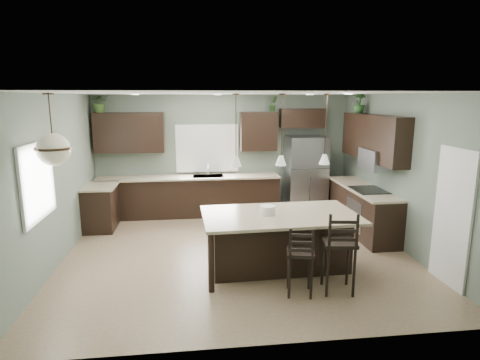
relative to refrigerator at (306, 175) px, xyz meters
name	(u,v)px	position (x,y,z in m)	size (l,w,h in m)	color
ground	(237,253)	(-1.89, -2.30, -0.93)	(6.00, 6.00, 0.00)	#9E8466
pantry_door	(452,218)	(1.09, -3.85, 0.09)	(0.04, 0.82, 2.04)	white
window_back	(207,148)	(-2.29, 0.44, 0.62)	(1.35, 0.02, 1.00)	white
window_left	(37,182)	(-4.87, -3.10, 0.62)	(0.02, 1.10, 1.00)	white
left_return_cabs	(101,208)	(-4.59, -0.60, -0.48)	(0.60, 0.90, 0.90)	black
left_return_countertop	(100,186)	(-4.57, -0.60, -0.01)	(0.66, 0.96, 0.04)	beige
back_lower_cabs	(189,197)	(-2.74, 0.15, -0.48)	(4.20, 0.60, 0.90)	black
back_countertop	(189,177)	(-2.74, 0.13, -0.01)	(4.20, 0.66, 0.04)	beige
sink_inset	(208,176)	(-2.29, 0.13, 0.01)	(0.70, 0.45, 0.01)	gray
faucet	(208,170)	(-2.29, 0.10, 0.16)	(0.02, 0.02, 0.28)	silver
back_upper_left	(130,133)	(-4.04, 0.28, 1.02)	(1.55, 0.34, 0.90)	black
back_upper_right	(258,131)	(-1.09, 0.28, 1.02)	(0.85, 0.34, 0.90)	black
fridge_header	(302,118)	(-0.04, 0.28, 1.32)	(1.05, 0.34, 0.45)	black
right_lower_cabs	(362,210)	(0.81, -1.42, -0.48)	(0.60, 2.35, 0.90)	black
right_countertop	(363,188)	(0.79, -1.42, -0.01)	(0.66, 2.35, 0.04)	beige
cooktop	(369,190)	(0.79, -1.70, 0.02)	(0.58, 0.75, 0.02)	black
wall_oven_front	(353,215)	(0.51, -1.70, -0.48)	(0.01, 0.72, 0.60)	gray
right_upper_cabs	(373,137)	(0.94, -1.42, 1.02)	(0.34, 2.35, 0.90)	black
microwave	(376,159)	(0.89, -1.70, 0.62)	(0.40, 0.75, 0.40)	gray
refrigerator	(306,175)	(0.00, 0.00, 0.00)	(0.90, 0.74, 1.85)	#9A9AA3
kitchen_island	(279,242)	(-1.29, -3.04, -0.46)	(2.44, 1.39, 0.92)	black
serving_dish	(268,210)	(-1.49, -3.05, 0.07)	(0.24, 0.24, 0.14)	white
bar_stool_center	(300,260)	(-1.19, -3.91, -0.41)	(0.38, 0.38, 1.02)	black
bar_stool_right	(339,251)	(-0.63, -3.89, -0.32)	(0.45, 0.45, 1.21)	black
pendant_left	(236,130)	(-1.99, -3.06, 1.32)	(0.17, 0.17, 1.10)	white
pendant_center	(282,130)	(-1.29, -3.04, 1.32)	(0.17, 0.17, 1.10)	silver
pendant_right	(326,129)	(-0.59, -3.02, 1.32)	(0.17, 0.17, 1.10)	silver
chandelier	(52,130)	(-4.48, -3.45, 1.39)	(0.48, 0.48, 0.97)	beige
plant_back_left	(100,102)	(-4.63, 0.25, 1.71)	(0.42, 0.37, 0.47)	#385A27
plant_back_right	(273,104)	(-0.75, 0.25, 1.66)	(0.20, 0.16, 0.36)	#294E22
plant_right_wall	(359,103)	(0.91, -0.72, 1.69)	(0.24, 0.24, 0.43)	#275525
room_shell	(237,159)	(-1.89, -2.30, 0.77)	(6.00, 6.00, 6.00)	slate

